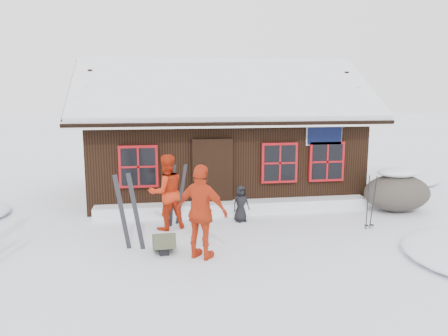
{
  "coord_description": "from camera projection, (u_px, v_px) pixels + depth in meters",
  "views": [
    {
      "loc": [
        -0.69,
        -9.27,
        3.28
      ],
      "look_at": [
        1.17,
        2.13,
        1.3
      ],
      "focal_mm": 35.0,
      "sensor_mm": 36.0,
      "label": 1
    }
  ],
  "objects": [
    {
      "name": "ground",
      "position": [
        188.0,
        243.0,
        9.68
      ],
      "size": [
        120.0,
        120.0,
        0.0
      ],
      "primitive_type": "plane",
      "color": "white",
      "rests_on": "ground"
    },
    {
      "name": "mountain_hut",
      "position": [
        220.0,
        145.0,
        14.5
      ],
      "size": [
        8.9,
        6.09,
        4.42
      ],
      "color": "black",
      "rests_on": "ground"
    },
    {
      "name": "snow_drift",
      "position": [
        235.0,
        207.0,
        12.08
      ],
      "size": [
        7.6,
        0.6,
        0.35
      ],
      "primitive_type": "cube",
      "color": "white",
      "rests_on": "ground"
    },
    {
      "name": "snow_mounds",
      "position": [
        243.0,
        217.0,
        11.75
      ],
      "size": [
        20.6,
        13.2,
        0.48
      ],
      "color": "white",
      "rests_on": "ground"
    },
    {
      "name": "skier_orange_left",
      "position": [
        166.0,
        192.0,
        10.55
      ],
      "size": [
        1.07,
        0.95,
        1.84
      ],
      "primitive_type": "imported",
      "rotation": [
        0.0,
        0.0,
        3.47
      ],
      "color": "red",
      "rests_on": "ground"
    },
    {
      "name": "skier_orange_right",
      "position": [
        202.0,
        212.0,
        8.64
      ],
      "size": [
        1.19,
        1.03,
        1.91
      ],
      "primitive_type": "imported",
      "rotation": [
        0.0,
        0.0,
        2.53
      ],
      "color": "red",
      "rests_on": "ground"
    },
    {
      "name": "skier_crouched",
      "position": [
        241.0,
        204.0,
        11.24
      ],
      "size": [
        0.53,
        0.43,
        0.95
      ],
      "primitive_type": "imported",
      "rotation": [
        0.0,
        0.0,
        0.32
      ],
      "color": "black",
      "rests_on": "ground"
    },
    {
      "name": "boulder",
      "position": [
        397.0,
        191.0,
        12.26
      ],
      "size": [
        1.88,
        1.41,
        1.1
      ],
      "color": "#484139",
      "rests_on": "ground"
    },
    {
      "name": "ski_pair_mid",
      "position": [
        129.0,
        213.0,
        9.16
      ],
      "size": [
        0.62,
        0.2,
        1.7
      ],
      "rotation": [
        0.0,
        0.0,
        0.13
      ],
      "color": "black",
      "rests_on": "ground"
    },
    {
      "name": "ski_pair_right",
      "position": [
        177.0,
        196.0,
        10.95
      ],
      "size": [
        0.52,
        0.28,
        1.58
      ],
      "rotation": [
        0.0,
        0.0,
        0.47
      ],
      "color": "black",
      "rests_on": "ground"
    },
    {
      "name": "ski_poles",
      "position": [
        370.0,
        203.0,
        10.63
      ],
      "size": [
        0.24,
        0.12,
        1.36
      ],
      "color": "black",
      "rests_on": "ground"
    },
    {
      "name": "backpack_olive",
      "position": [
        164.0,
        245.0,
        9.09
      ],
      "size": [
        0.48,
        0.62,
        0.32
      ],
      "primitive_type": "cube",
      "rotation": [
        0.0,
        0.0,
        0.06
      ],
      "color": "#414330",
      "rests_on": "ground"
    }
  ]
}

